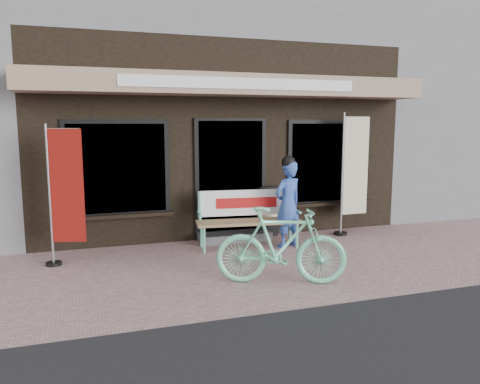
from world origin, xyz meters
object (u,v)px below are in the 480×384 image
object	(u,v)px
bicycle	(281,246)
nobori_red	(64,194)
nobori_cream	(353,172)
menu_stand	(268,211)
person	(288,202)
bench	(248,214)

from	to	relation	value
bicycle	nobori_red	world-z (taller)	nobori_red
nobori_cream	menu_stand	distance (m)	1.79
person	nobori_red	size ratio (longest dim) A/B	0.75
bench	person	world-z (taller)	person
person	menu_stand	distance (m)	0.79
person	bicycle	xyz separation A→B (m)	(-0.85, -1.70, -0.26)
person	bicycle	world-z (taller)	person
person	nobori_red	distance (m)	3.58
bench	nobori_cream	xyz separation A→B (m)	(2.18, 0.23, 0.62)
nobori_red	nobori_cream	bearing A→B (deg)	20.19
bench	nobori_cream	world-z (taller)	nobori_cream
bicycle	menu_stand	bearing A→B (deg)	4.30
bench	person	xyz separation A→B (m)	(0.64, -0.24, 0.21)
bench	bicycle	bearing A→B (deg)	-89.27
bicycle	nobori_cream	bearing A→B (deg)	-26.01
bench	nobori_red	bearing A→B (deg)	-169.32
bench	menu_stand	size ratio (longest dim) A/B	1.92
bench	nobori_red	size ratio (longest dim) A/B	0.87
bicycle	nobori_red	xyz separation A→B (m)	(-2.72, 1.74, 0.57)
bench	nobori_cream	distance (m)	2.28
bicycle	nobori_cream	size ratio (longest dim) A/B	0.75
person	nobori_red	bearing A→B (deg)	160.26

